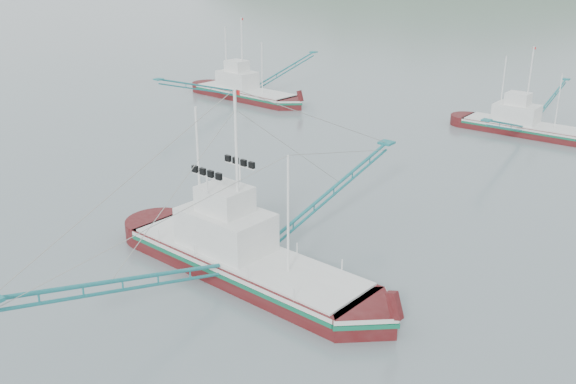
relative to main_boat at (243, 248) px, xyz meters
The scene contains 4 objects.
ground 2.16m from the main_boat, 118.86° to the right, with size 1200.00×1200.00×0.00m, color slate.
main_boat is the anchor object (origin of this frame).
bg_boat_left 43.33m from the main_boat, 132.95° to the left, with size 13.70×24.56×9.94m.
bg_boat_far 37.41m from the main_boat, 87.72° to the left, with size 12.10×21.79×8.81m.
Camera 1 is at (22.16, -20.96, 16.48)m, focal length 40.00 mm.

